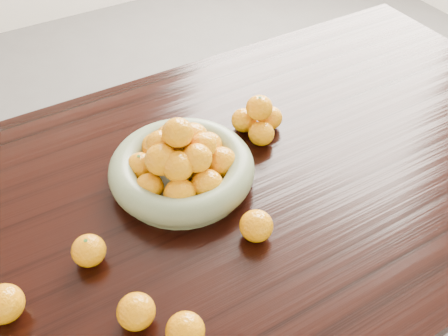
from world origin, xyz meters
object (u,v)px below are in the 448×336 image
dining_table (210,218)px  loose_orange_0 (89,251)px  orange_pyramid (259,120)px  fruit_bowl (182,165)px

dining_table → loose_orange_0: size_ratio=29.78×
orange_pyramid → loose_orange_0: bearing=-161.8°
dining_table → fruit_bowl: 0.16m
dining_table → loose_orange_0: loose_orange_0 is taller
dining_table → fruit_bowl: size_ratio=6.07×
dining_table → orange_pyramid: 0.27m
fruit_bowl → orange_pyramid: fruit_bowl is taller
orange_pyramid → loose_orange_0: (-0.50, -0.16, -0.01)m
orange_pyramid → loose_orange_0: 0.53m
dining_table → orange_pyramid: bearing=30.0°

